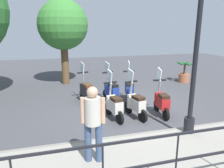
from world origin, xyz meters
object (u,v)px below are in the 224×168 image
Objects in this scene: scooter_far_0 at (129,89)px; scooter_far_1 at (111,90)px; scooter_near_0 at (162,101)px; scooter_near_2 at (114,105)px; lamp_post_near at (195,59)px; potted_palm at (184,74)px; pedestrian_distant at (93,119)px; scooter_far_2 at (86,90)px; tree_distant at (63,25)px; scooter_near_1 at (135,103)px.

scooter_far_0 and scooter_far_1 have the same top height.
scooter_near_0 is 1.00× the size of scooter_near_2.
lamp_post_near is 4.12× the size of potted_palm.
scooter_near_2 is 1.00× the size of scooter_far_0.
potted_palm is (5.92, -5.96, -0.63)m from pedestrian_distant.
scooter_far_2 is at bearing 8.50° from scooter_near_2.
lamp_post_near reaches higher than scooter_far_1.
scooter_far_1 is (1.59, -0.34, 0.00)m from scooter_near_2.
scooter_far_0 is (-2.10, 3.82, 0.04)m from potted_palm.
tree_distant is 6.67m from potted_palm.
pedestrian_distant is 3.47m from scooter_near_0.
scooter_far_1 is at bearing -117.24° from scooter_far_2.
potted_palm is at bearing -61.46° from scooter_near_1.
scooter_far_2 is at bearing 21.48° from scooter_near_1.
scooter_far_0 is (3.22, 0.51, -1.60)m from lamp_post_near.
scooter_near_1 is 2.28m from scooter_far_2.
scooter_near_1 and scooter_far_2 have the same top height.
tree_distant is at bearing -162.02° from pedestrian_distant.
lamp_post_near is 2.83× the size of scooter_near_2.
scooter_far_2 reaches higher than potted_palm.
lamp_post_near is at bearing 119.95° from pedestrian_distant.
scooter_near_0 is 1.00× the size of scooter_far_0.
scooter_near_2 is at bearing 158.95° from scooter_far_0.
potted_palm is 5.00m from scooter_far_1.
scooter_near_2 is (-4.98, -1.16, -2.43)m from tree_distant.
scooter_near_2 is at bearing -175.68° from scooter_far_2.
lamp_post_near is at bearing -173.21° from scooter_far_1.
pedestrian_distant is 0.38× the size of tree_distant.
potted_palm is (5.32, -3.32, -1.64)m from lamp_post_near.
lamp_post_near is 2.83× the size of scooter_near_1.
scooter_far_1 is at bearing 114.48° from potted_palm.
tree_distant is at bearing 22.42° from lamp_post_near.
scooter_near_0 and scooter_near_1 have the same top height.
tree_distant is 2.71× the size of scooter_near_0.
tree_distant is at bearing 7.13° from scooter_near_1.
lamp_post_near is 3.83m from scooter_far_1.
potted_palm is (-1.32, -6.06, -2.47)m from tree_distant.
lamp_post_near is 2.83× the size of scooter_far_2.
lamp_post_near is at bearing -174.18° from scooter_near_0.
scooter_near_0 is 1.76m from scooter_far_0.
scooter_far_2 is at bearing 54.94° from scooter_near_0.
lamp_post_near is 2.83× the size of scooter_far_1.
potted_palm is at bearing -102.26° from tree_distant.
scooter_far_2 is (1.93, 2.19, 0.00)m from scooter_near_0.
scooter_near_1 is at bearing 158.35° from pedestrian_distant.
potted_palm is at bearing -31.93° from lamp_post_near.
scooter_far_1 is (1.71, 1.25, 0.00)m from scooter_near_0.
scooter_near_0 is 1.00× the size of scooter_far_2.
scooter_near_0 and scooter_far_2 have the same top height.
pedestrian_distant is 1.03× the size of scooter_near_1.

